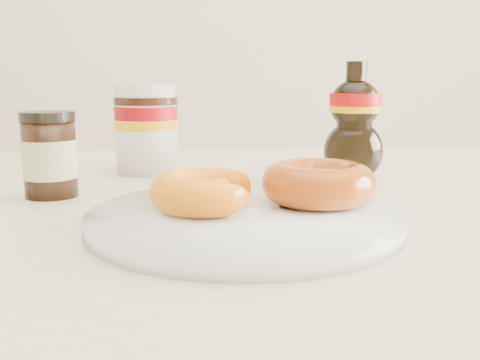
{
  "coord_description": "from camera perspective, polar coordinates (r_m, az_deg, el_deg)",
  "views": [
    {
      "loc": [
        -0.06,
        -0.51,
        0.89
      ],
      "look_at": [
        -0.01,
        0.03,
        0.79
      ],
      "focal_mm": 40.0,
      "sensor_mm": 36.0,
      "label": 1
    }
  ],
  "objects": [
    {
      "name": "dark_jar",
      "position": [
        0.67,
        -19.63,
        2.48
      ],
      "size": [
        0.06,
        0.06,
        0.1
      ],
      "rotation": [
        0.0,
        0.0,
        0.19
      ],
      "color": "black",
      "rests_on": "dining_table"
    },
    {
      "name": "plate",
      "position": [
        0.51,
        0.5,
        -4.04
      ],
      "size": [
        0.3,
        0.3,
        0.01
      ],
      "color": "white",
      "rests_on": "dining_table"
    },
    {
      "name": "donut_bitten",
      "position": [
        0.51,
        -3.96,
        -1.22
      ],
      "size": [
        0.13,
        0.13,
        0.04
      ],
      "primitive_type": "torus",
      "rotation": [
        0.0,
        0.0,
        0.41
      ],
      "color": "orange",
      "rests_on": "plate"
    },
    {
      "name": "nutella_jar",
      "position": [
        0.81,
        -9.94,
        5.75
      ],
      "size": [
        0.09,
        0.09,
        0.13
      ],
      "rotation": [
        0.0,
        0.0,
        -0.39
      ],
      "color": "white",
      "rests_on": "dining_table"
    },
    {
      "name": "dining_table",
      "position": [
        0.65,
        0.22,
        -9.11
      ],
      "size": [
        1.4,
        0.9,
        0.75
      ],
      "color": "beige",
      "rests_on": "ground"
    },
    {
      "name": "syrup_bottle",
      "position": [
        0.76,
        12.1,
        6.14
      ],
      "size": [
        0.09,
        0.07,
        0.16
      ],
      "primitive_type": null,
      "rotation": [
        0.0,
        0.0,
        -0.06
      ],
      "color": "black",
      "rests_on": "dining_table"
    },
    {
      "name": "donut_whole",
      "position": [
        0.54,
        8.34,
        -0.3
      ],
      "size": [
        0.14,
        0.14,
        0.04
      ],
      "primitive_type": "torus",
      "rotation": [
        0.0,
        0.0,
        -0.21
      ],
      "color": "#9B380A",
      "rests_on": "plate"
    }
  ]
}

